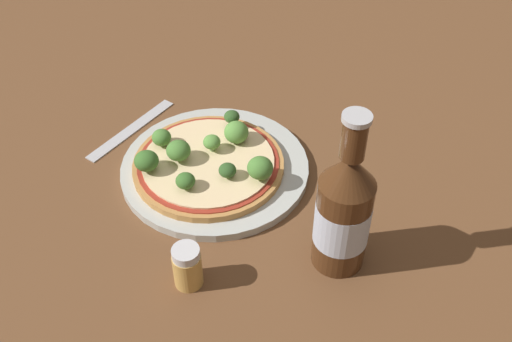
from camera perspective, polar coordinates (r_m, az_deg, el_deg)
name	(u,v)px	position (r m, az deg, el deg)	size (l,w,h in m)	color
ground_plane	(229,167)	(0.85, -2.63, 0.42)	(3.00, 3.00, 0.00)	brown
plate	(215,168)	(0.84, -3.93, 0.29)	(0.26, 0.26, 0.01)	#B2B7B2
pizza	(208,164)	(0.82, -4.55, 0.68)	(0.21, 0.21, 0.01)	#B77F42
broccoli_floret_0	(185,181)	(0.77, -6.74, -0.94)	(0.03, 0.03, 0.02)	#7A9E5B
broccoli_floret_1	(162,138)	(0.84, -8.99, 3.17)	(0.03, 0.03, 0.02)	#7A9E5B
broccoli_floret_2	(236,132)	(0.84, -1.88, 3.72)	(0.03, 0.03, 0.03)	#7A9E5B
broccoli_floret_3	(146,161)	(0.80, -10.39, 0.95)	(0.03, 0.03, 0.03)	#7A9E5B
broccoli_floret_4	(227,170)	(0.79, -2.74, 0.06)	(0.02, 0.02, 0.02)	#7A9E5B
broccoli_floret_5	(212,142)	(0.83, -4.23, 2.75)	(0.02, 0.02, 0.02)	#7A9E5B
broccoli_floret_6	(260,168)	(0.78, 0.39, 0.29)	(0.03, 0.03, 0.03)	#7A9E5B
broccoli_floret_7	(232,117)	(0.87, -2.32, 5.17)	(0.02, 0.02, 0.02)	#7A9E5B
broccoli_floret_8	(178,151)	(0.81, -7.40, 1.95)	(0.03, 0.03, 0.03)	#7A9E5B
beer_bottle	(344,211)	(0.68, 8.34, -3.81)	(0.06, 0.06, 0.22)	#472814
pepper_shaker	(187,266)	(0.69, -6.56, -9.02)	(0.03, 0.03, 0.06)	tan
fork	(131,129)	(0.93, -11.77, 3.94)	(0.04, 0.17, 0.00)	#B2B2B7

